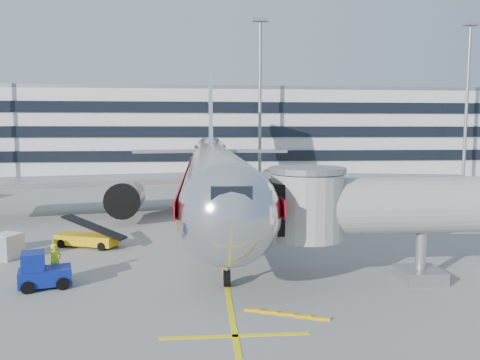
{
  "coord_description": "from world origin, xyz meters",
  "views": [
    {
      "loc": [
        -1.28,
        -31.79,
        8.13
      ],
      "look_at": [
        1.96,
        7.33,
        4.0
      ],
      "focal_mm": 35.0,
      "sensor_mm": 36.0,
      "label": 1
    }
  ],
  "objects": [
    {
      "name": "belt_loader",
      "position": [
        -9.33,
        1.27,
        0.62
      ],
      "size": [
        4.67,
        2.99,
        2.2
      ],
      "color": "#E5A909",
      "rests_on": "ground"
    },
    {
      "name": "ramp_worker",
      "position": [
        -9.28,
        -6.08,
        1.0
      ],
      "size": [
        0.81,
        0.88,
        2.01
      ],
      "primitive_type": "imported",
      "rotation": [
        0.0,
        0.0,
        0.96
      ],
      "color": "#C7EF19",
      "rests_on": "ground"
    },
    {
      "name": "main_jet",
      "position": [
        0.0,
        11.72,
        4.23
      ],
      "size": [
        50.95,
        48.7,
        16.06
      ],
      "color": "silver",
      "rests_on": "ground"
    },
    {
      "name": "ground",
      "position": [
        0.0,
        0.0,
        0.0
      ],
      "size": [
        180.0,
        180.0,
        0.0
      ],
      "primitive_type": "plane",
      "color": "gray",
      "rests_on": "ground"
    },
    {
      "name": "cargo_container_front",
      "position": [
        -13.7,
        -1.44,
        0.81
      ],
      "size": [
        1.99,
        1.99,
        1.6
      ],
      "color": "#B9BCC1",
      "rests_on": "ground"
    },
    {
      "name": "baggage_tug",
      "position": [
        -9.6,
        -7.43,
        0.84
      ],
      "size": [
        2.89,
        2.25,
        1.93
      ],
      "color": "navy",
      "rests_on": "ground"
    },
    {
      "name": "stop_bar",
      "position": [
        0.0,
        -14.0,
        0.01
      ],
      "size": [
        6.0,
        0.25,
        0.01
      ],
      "primitive_type": "cube",
      "color": "#FFE80D",
      "rests_on": "ground"
    },
    {
      "name": "jet_bridge",
      "position": [
        12.18,
        -8.0,
        3.87
      ],
      "size": [
        17.8,
        4.5,
        7.0
      ],
      "color": "silver",
      "rests_on": "ground"
    },
    {
      "name": "light_mast_centre",
      "position": [
        8.0,
        42.0,
        14.88
      ],
      "size": [
        2.4,
        1.2,
        25.45
      ],
      "color": "gray",
      "rests_on": "ground"
    },
    {
      "name": "lead_in_line",
      "position": [
        0.0,
        10.0,
        0.01
      ],
      "size": [
        0.25,
        70.0,
        0.01
      ],
      "primitive_type": "cube",
      "color": "#FFE80D",
      "rests_on": "ground"
    },
    {
      "name": "light_mast_east",
      "position": [
        42.0,
        42.0,
        14.88
      ],
      "size": [
        2.4,
        1.2,
        25.45
      ],
      "color": "gray",
      "rests_on": "ground"
    },
    {
      "name": "terminal",
      "position": [
        0.0,
        57.95,
        7.8
      ],
      "size": [
        150.0,
        24.25,
        15.6
      ],
      "color": "silver",
      "rests_on": "ground"
    }
  ]
}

